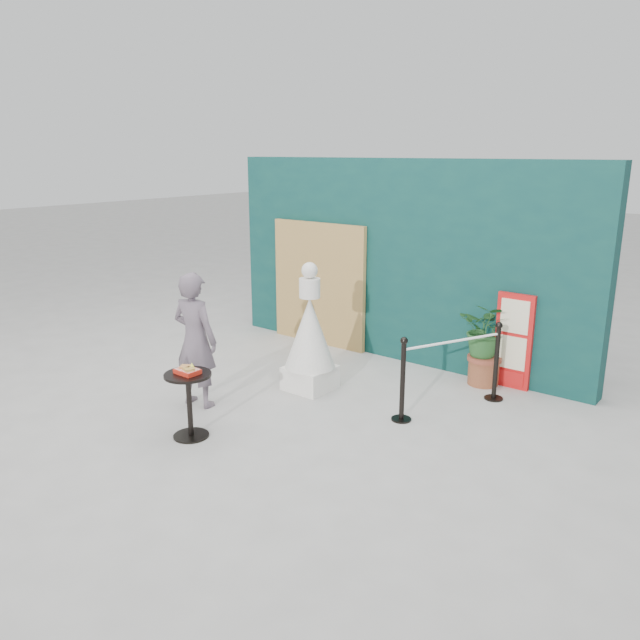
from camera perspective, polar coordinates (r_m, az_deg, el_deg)
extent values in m
plane|color=#ADAAA5|center=(7.50, -5.76, -9.31)|extent=(60.00, 60.00, 0.00)
cube|color=#0B3131|center=(9.47, 7.36, 5.36)|extent=(6.00, 0.30, 3.00)
cube|color=tan|center=(10.18, -0.12, 3.31)|extent=(1.80, 0.08, 2.00)
imported|color=#61535F|center=(7.83, -11.33, -1.80)|extent=(0.67, 0.49, 1.70)
cube|color=red|center=(8.70, 17.28, -1.87)|extent=(0.50, 0.06, 1.30)
cube|color=beige|center=(8.57, 17.38, 0.31)|extent=(0.38, 0.02, 0.45)
cube|color=beige|center=(8.71, 17.12, -2.87)|extent=(0.38, 0.02, 0.45)
cube|color=red|center=(8.82, 16.94, -5.03)|extent=(0.38, 0.02, 0.18)
cube|color=white|center=(8.41, -0.92, -5.28)|extent=(0.58, 0.58, 0.32)
cone|color=beige|center=(8.21, -0.93, -1.15)|extent=(0.67, 0.67, 0.95)
cylinder|color=white|center=(8.06, -0.95, 2.94)|extent=(0.27, 0.27, 0.25)
sphere|color=silver|center=(8.01, -0.96, 4.56)|extent=(0.21, 0.21, 0.21)
cylinder|color=black|center=(7.27, -11.69, -10.30)|extent=(0.40, 0.40, 0.02)
cylinder|color=black|center=(7.13, -11.84, -7.76)|extent=(0.06, 0.06, 0.72)
cylinder|color=black|center=(6.99, -12.01, -4.93)|extent=(0.52, 0.52, 0.03)
cube|color=red|center=(6.98, -12.02, -4.62)|extent=(0.26, 0.19, 0.05)
cube|color=red|center=(6.97, -12.04, -4.41)|extent=(0.24, 0.17, 0.00)
cube|color=#E19852|center=(7.00, -12.19, -4.20)|extent=(0.15, 0.14, 0.02)
cube|color=gold|center=(6.92, -11.90, -4.42)|extent=(0.13, 0.13, 0.02)
cone|color=#FDFF43|center=(6.97, -11.63, -4.09)|extent=(0.06, 0.06, 0.06)
cylinder|color=brown|center=(8.85, 14.71, -4.63)|extent=(0.41, 0.41, 0.34)
cylinder|color=brown|center=(8.79, 14.80, -3.40)|extent=(0.46, 0.46, 0.06)
imported|color=#225123|center=(8.67, 14.98, -0.85)|extent=(0.68, 0.59, 0.76)
cylinder|color=black|center=(7.59, 7.43, -8.98)|extent=(0.24, 0.24, 0.02)
cylinder|color=black|center=(7.41, 7.56, -5.66)|extent=(0.06, 0.06, 0.96)
sphere|color=black|center=(7.24, 7.70, -1.88)|extent=(0.09, 0.09, 0.09)
cylinder|color=black|center=(8.43, 15.57, -6.90)|extent=(0.24, 0.24, 0.02)
cylinder|color=black|center=(8.26, 15.80, -3.88)|extent=(0.06, 0.06, 0.96)
sphere|color=black|center=(8.12, 16.06, -0.47)|extent=(0.09, 0.09, 0.09)
cylinder|color=white|center=(7.69, 12.07, -1.93)|extent=(0.63, 1.31, 0.03)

